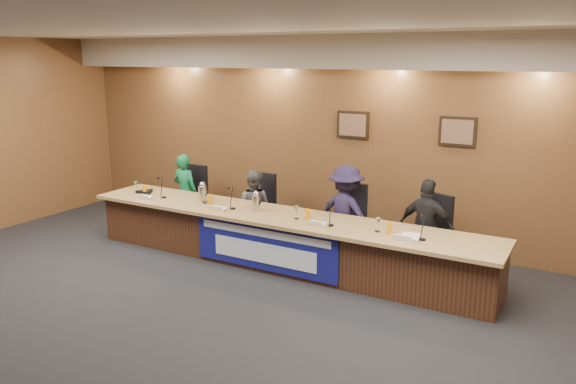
% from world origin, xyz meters
% --- Properties ---
extents(floor, '(10.00, 10.00, 0.00)m').
position_xyz_m(floor, '(0.00, 0.00, 0.00)').
color(floor, black).
rests_on(floor, ground).
extents(ceiling, '(10.00, 8.00, 0.04)m').
position_xyz_m(ceiling, '(0.00, 0.00, 3.20)').
color(ceiling, silver).
rests_on(ceiling, wall_back).
extents(wall_back, '(10.00, 0.04, 3.20)m').
position_xyz_m(wall_back, '(0.00, 4.00, 1.60)').
color(wall_back, brown).
rests_on(wall_back, floor).
extents(soffit, '(10.00, 0.50, 0.50)m').
position_xyz_m(soffit, '(0.00, 3.75, 2.95)').
color(soffit, beige).
rests_on(soffit, wall_back).
extents(dais_body, '(6.00, 0.80, 0.70)m').
position_xyz_m(dais_body, '(0.00, 2.40, 0.35)').
color(dais_body, '#402314').
rests_on(dais_body, floor).
extents(dais_top, '(6.10, 0.95, 0.05)m').
position_xyz_m(dais_top, '(0.00, 2.35, 0.72)').
color(dais_top, '#9F7C49').
rests_on(dais_top, dais_body).
extents(banner, '(2.20, 0.02, 0.65)m').
position_xyz_m(banner, '(0.00, 1.99, 0.38)').
color(banner, navy).
rests_on(banner, dais_body).
extents(banner_text_upper, '(2.00, 0.01, 0.10)m').
position_xyz_m(banner_text_upper, '(0.00, 1.97, 0.58)').
color(banner_text_upper, silver).
rests_on(banner_text_upper, banner).
extents(banner_text_lower, '(1.60, 0.01, 0.28)m').
position_xyz_m(banner_text_lower, '(0.00, 1.97, 0.30)').
color(banner_text_lower, silver).
rests_on(banner_text_lower, banner).
extents(wall_photo_left, '(0.52, 0.04, 0.42)m').
position_xyz_m(wall_photo_left, '(0.40, 3.97, 1.85)').
color(wall_photo_left, black).
rests_on(wall_photo_left, wall_back).
extents(wall_photo_right, '(0.52, 0.04, 0.42)m').
position_xyz_m(wall_photo_right, '(2.00, 3.97, 1.85)').
color(wall_photo_right, black).
rests_on(wall_photo_right, wall_back).
extents(panelist_a, '(0.49, 0.33, 1.31)m').
position_xyz_m(panelist_a, '(-2.22, 3.03, 0.66)').
color(panelist_a, '#0F6137').
rests_on(panelist_a, floor).
extents(panelist_b, '(0.63, 0.53, 1.16)m').
position_xyz_m(panelist_b, '(-0.85, 3.03, 0.58)').
color(panelist_b, '#4B4B50').
rests_on(panelist_b, floor).
extents(panelist_c, '(0.97, 0.66, 1.40)m').
position_xyz_m(panelist_c, '(0.73, 3.03, 0.70)').
color(panelist_c, '#1E1736').
rests_on(panelist_c, floor).
extents(panelist_d, '(0.80, 0.39, 1.32)m').
position_xyz_m(panelist_d, '(1.90, 3.03, 0.66)').
color(panelist_d, black).
rests_on(panelist_d, floor).
extents(office_chair_a, '(0.49, 0.49, 0.08)m').
position_xyz_m(office_chair_a, '(-2.22, 3.13, 0.48)').
color(office_chair_a, black).
rests_on(office_chair_a, floor).
extents(office_chair_b, '(0.49, 0.49, 0.08)m').
position_xyz_m(office_chair_b, '(-0.85, 3.13, 0.48)').
color(office_chair_b, black).
rests_on(office_chair_b, floor).
extents(office_chair_c, '(0.53, 0.53, 0.08)m').
position_xyz_m(office_chair_c, '(0.73, 3.13, 0.48)').
color(office_chair_c, black).
rests_on(office_chair_c, floor).
extents(office_chair_d, '(0.63, 0.63, 0.08)m').
position_xyz_m(office_chair_d, '(1.90, 3.13, 0.48)').
color(office_chair_d, black).
rests_on(office_chair_d, floor).
extents(nameplate_a, '(0.24, 0.08, 0.10)m').
position_xyz_m(nameplate_a, '(-2.25, 2.07, 0.80)').
color(nameplate_a, white).
rests_on(nameplate_a, dais_top).
extents(microphone_a, '(0.07, 0.07, 0.02)m').
position_xyz_m(microphone_a, '(-2.01, 2.28, 0.76)').
color(microphone_a, black).
rests_on(microphone_a, dais_top).
extents(juice_glass_a, '(0.06, 0.06, 0.15)m').
position_xyz_m(juice_glass_a, '(-2.43, 2.31, 0.82)').
color(juice_glass_a, '#FF8A02').
rests_on(juice_glass_a, dais_top).
extents(water_glass_a, '(0.08, 0.08, 0.18)m').
position_xyz_m(water_glass_a, '(-2.64, 2.34, 0.84)').
color(water_glass_a, silver).
rests_on(water_glass_a, dais_top).
extents(nameplate_b, '(0.24, 0.08, 0.10)m').
position_xyz_m(nameplate_b, '(-0.86, 2.08, 0.80)').
color(nameplate_b, white).
rests_on(nameplate_b, dais_top).
extents(microphone_b, '(0.07, 0.07, 0.02)m').
position_xyz_m(microphone_b, '(-0.70, 2.27, 0.76)').
color(microphone_b, black).
rests_on(microphone_b, dais_top).
extents(juice_glass_b, '(0.06, 0.06, 0.15)m').
position_xyz_m(juice_glass_b, '(-1.12, 2.29, 0.82)').
color(juice_glass_b, '#FF8A02').
rests_on(juice_glass_b, dais_top).
extents(water_glass_b, '(0.08, 0.08, 0.18)m').
position_xyz_m(water_glass_b, '(-1.26, 2.33, 0.84)').
color(water_glass_b, silver).
rests_on(water_glass_b, dais_top).
extents(nameplate_c, '(0.24, 0.08, 0.10)m').
position_xyz_m(nameplate_c, '(0.71, 2.11, 0.80)').
color(nameplate_c, white).
rests_on(nameplate_c, dais_top).
extents(microphone_c, '(0.07, 0.07, 0.02)m').
position_xyz_m(microphone_c, '(0.88, 2.23, 0.76)').
color(microphone_c, black).
rests_on(microphone_c, dais_top).
extents(juice_glass_c, '(0.06, 0.06, 0.15)m').
position_xyz_m(juice_glass_c, '(0.49, 2.32, 0.82)').
color(juice_glass_c, '#FF8A02').
rests_on(juice_glass_c, dais_top).
extents(water_glass_c, '(0.08, 0.08, 0.18)m').
position_xyz_m(water_glass_c, '(0.33, 2.28, 0.84)').
color(water_glass_c, silver).
rests_on(water_glass_c, dais_top).
extents(nameplate_d, '(0.24, 0.08, 0.10)m').
position_xyz_m(nameplate_d, '(1.88, 2.09, 0.80)').
color(nameplate_d, white).
rests_on(nameplate_d, dais_top).
extents(microphone_d, '(0.07, 0.07, 0.02)m').
position_xyz_m(microphone_d, '(2.08, 2.24, 0.76)').
color(microphone_d, black).
rests_on(microphone_d, dais_top).
extents(juice_glass_d, '(0.06, 0.06, 0.15)m').
position_xyz_m(juice_glass_d, '(1.64, 2.28, 0.82)').
color(juice_glass_d, '#FF8A02').
rests_on(juice_glass_d, dais_top).
extents(water_glass_d, '(0.08, 0.08, 0.18)m').
position_xyz_m(water_glass_d, '(1.48, 2.29, 0.84)').
color(water_glass_d, silver).
rests_on(water_glass_d, dais_top).
extents(carafe_left, '(0.13, 0.13, 0.24)m').
position_xyz_m(carafe_left, '(-1.35, 2.41, 0.87)').
color(carafe_left, silver).
rests_on(carafe_left, dais_top).
extents(carafe_mid, '(0.12, 0.12, 0.22)m').
position_xyz_m(carafe_mid, '(-0.38, 2.38, 0.86)').
color(carafe_mid, silver).
rests_on(carafe_mid, dais_top).
extents(speakerphone, '(0.32, 0.32, 0.05)m').
position_xyz_m(speakerphone, '(-2.46, 2.36, 0.78)').
color(speakerphone, black).
rests_on(speakerphone, dais_top).
extents(paper_stack, '(0.26, 0.33, 0.01)m').
position_xyz_m(paper_stack, '(1.90, 2.32, 0.75)').
color(paper_stack, white).
rests_on(paper_stack, dais_top).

